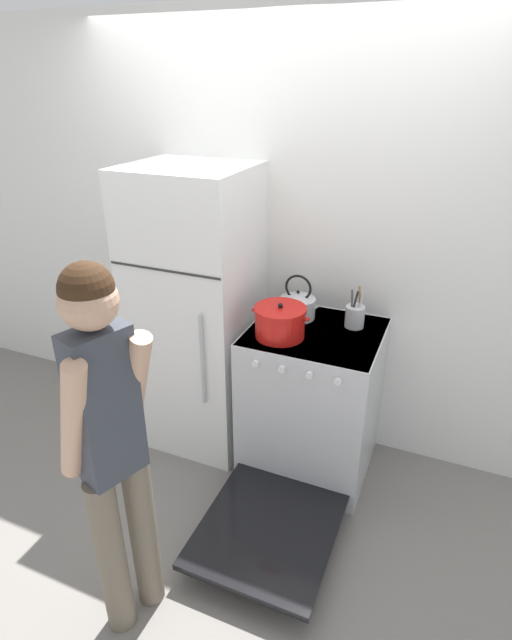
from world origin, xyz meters
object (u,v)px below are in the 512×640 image
at_px(utensil_jar, 355,316).
at_px(person, 111,443).
at_px(refrigerator, 196,313).
at_px(dutch_oven_pot, 280,322).
at_px(stove_range, 310,404).
at_px(tea_kettle, 298,305).

xyz_separation_m(utensil_jar, person, (-0.61, -1.37, -0.04)).
height_order(refrigerator, dutch_oven_pot, refrigerator).
bearing_deg(person, stove_range, -0.57).
bearing_deg(tea_kettle, person, -101.42).
xyz_separation_m(tea_kettle, person, (-0.28, -1.37, -0.05)).
bearing_deg(stove_range, refrigerator, 175.65).
bearing_deg(refrigerator, dutch_oven_pot, -14.10).
xyz_separation_m(dutch_oven_pot, utensil_jar, (0.35, 0.27, -0.02)).
bearing_deg(utensil_jar, stove_range, -135.89).
xyz_separation_m(tea_kettle, utensil_jar, (0.33, 0.01, -0.01)).
height_order(refrigerator, tea_kettle, refrigerator).
relative_size(refrigerator, utensil_jar, 7.21).
bearing_deg(refrigerator, utensil_jar, 7.11).
relative_size(dutch_oven_pot, person, 0.19).
relative_size(dutch_oven_pot, utensil_jar, 1.31).
distance_m(stove_range, utensil_jar, 0.59).
bearing_deg(tea_kettle, utensil_jar, 1.12).
relative_size(stove_range, utensil_jar, 5.72).
distance_m(refrigerator, utensil_jar, 0.96).
bearing_deg(stove_range, tea_kettle, 131.64).
xyz_separation_m(dutch_oven_pot, tea_kettle, (0.01, 0.26, -0.01)).
height_order(dutch_oven_pot, tea_kettle, tea_kettle).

